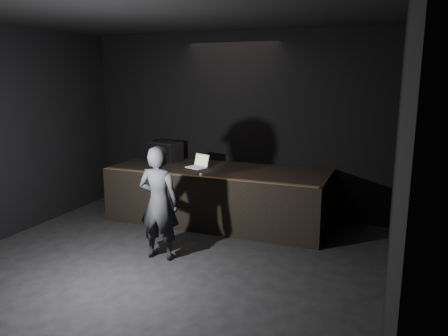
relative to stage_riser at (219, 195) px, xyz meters
name	(u,v)px	position (x,y,z in m)	size (l,w,h in m)	color
ground	(141,283)	(0.00, -2.73, -0.50)	(7.00, 7.00, 0.00)	black
room_walls	(134,130)	(0.00, -2.73, 1.52)	(6.10, 7.10, 3.52)	black
stage_riser	(219,195)	(0.00, 0.00, 0.00)	(4.00, 1.50, 1.00)	black
riser_lip	(203,177)	(0.00, -0.71, 0.51)	(3.92, 0.10, 0.01)	brown
stage_monitor	(166,151)	(-1.28, 0.34, 0.69)	(0.65, 0.54, 0.39)	black
cable	(163,161)	(-1.30, 0.25, 0.51)	(0.02, 0.02, 1.00)	black
laptop	(198,164)	(-0.40, -0.01, 0.56)	(0.44, 0.42, 0.24)	white
beer_can	(155,166)	(-1.01, -0.56, 0.59)	(0.08, 0.08, 0.18)	silver
plastic_cup	(246,165)	(0.44, 0.25, 0.56)	(0.09, 0.09, 0.11)	white
wii_remote	(200,175)	(-0.07, -0.65, 0.51)	(0.04, 0.15, 0.03)	silver
person	(159,203)	(-0.18, -1.88, 0.35)	(0.62, 0.41, 1.70)	black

